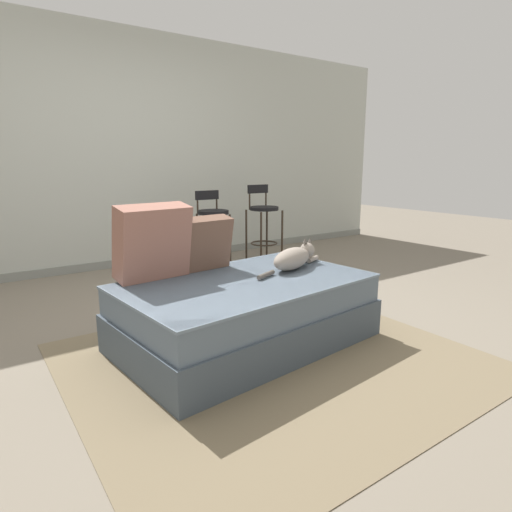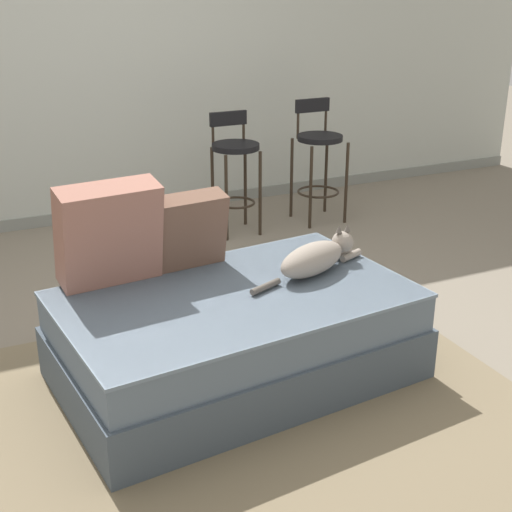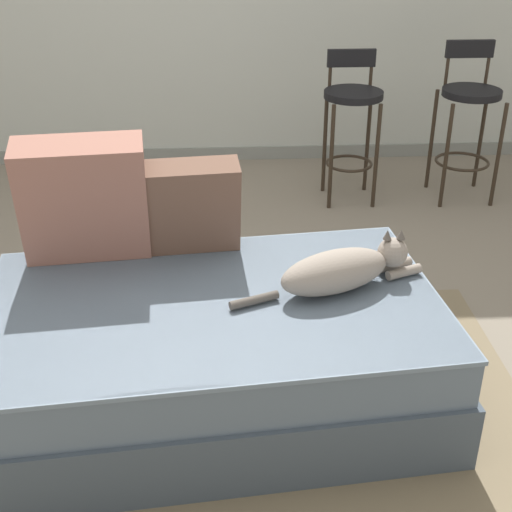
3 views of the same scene
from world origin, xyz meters
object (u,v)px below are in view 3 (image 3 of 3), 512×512
Objects in this scene: couch at (216,351)px; throw_pillow_corner at (84,199)px; cat at (342,270)px; bar_stool_by_doorway at (468,112)px; throw_pillow_middle at (192,206)px; bar_stool_near_window at (352,112)px.

couch is 0.75m from throw_pillow_corner.
couch is 3.47× the size of throw_pillow_corner.
bar_stool_by_doorway is at bearing 60.20° from cat.
throw_pillow_corner is 2.51m from bar_stool_by_doorway.
bar_stool_near_window reaches higher than throw_pillow_middle.
bar_stool_near_window is (0.35, 1.82, 0.03)m from cat.
throw_pillow_middle is 0.53× the size of cat.
bar_stool_by_doorway reaches higher than bar_stool_near_window.
cat is at bearing 7.99° from couch.
couch is 2.07m from bar_stool_near_window.
throw_pillow_corner reaches higher than bar_stool_by_doorway.
throw_pillow_middle is 0.43× the size of bar_stool_near_window.
bar_stool_near_window is at bearing 179.97° from bar_stool_by_doorway.
throw_pillow_corner reaches higher than cat.
bar_stool_near_window is at bearing 78.98° from cat.
cat is (0.53, -0.32, -0.11)m from throw_pillow_middle.
throw_pillow_corner is at bearing -174.31° from throw_pillow_middle.
couch is 0.54m from cat.
bar_stool_near_window is at bearing 66.78° from couch.
throw_pillow_corner is 0.99m from cat.
bar_stool_by_doorway is (1.04, 1.82, 0.02)m from cat.
throw_pillow_corner is 0.53× the size of bar_stool_by_doorway.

